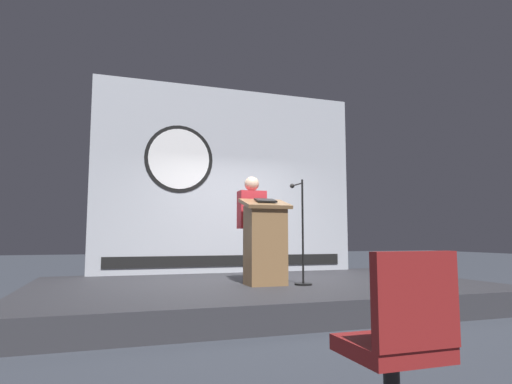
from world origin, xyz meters
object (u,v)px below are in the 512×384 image
(speaker_person, at_px, (252,228))
(microphone_stand, at_px, (301,247))
(audience_chair_left, at_px, (400,334))
(podium, at_px, (265,242))

(speaker_person, relative_size, microphone_stand, 1.07)
(speaker_person, distance_m, audience_chair_left, 4.44)
(microphone_stand, bearing_deg, audience_chair_left, -107.83)
(podium, height_order, speaker_person, speaker_person)
(podium, height_order, microphone_stand, microphone_stand)
(audience_chair_left, bearing_deg, microphone_stand, 72.17)
(speaker_person, xyz_separation_m, audience_chair_left, (-0.67, -4.35, -0.60))
(speaker_person, bearing_deg, audience_chair_left, -98.75)
(audience_chair_left, bearing_deg, podium, 79.60)
(podium, xyz_separation_m, microphone_stand, (0.50, -0.10, -0.07))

